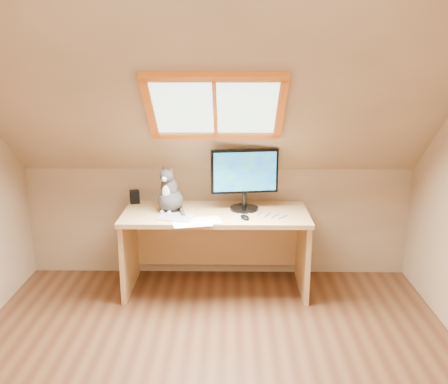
{
  "coord_description": "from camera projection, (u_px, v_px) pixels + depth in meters",
  "views": [
    {
      "loc": [
        0.12,
        -2.64,
        1.98
      ],
      "look_at": [
        0.07,
        1.0,
        0.99
      ],
      "focal_mm": 40.0,
      "sensor_mm": 36.0,
      "label": 1
    }
  ],
  "objects": [
    {
      "name": "room_shell",
      "position": [
        209.0,
        166.0,
        2.6
      ],
      "size": [
        3.52,
        3.52,
        2.41
      ],
      "color": "tan",
      "rests_on": "ground"
    },
    {
      "name": "desk",
      "position": [
        216.0,
        234.0,
        4.34
      ],
      "size": [
        1.56,
        0.68,
        0.71
      ],
      "color": "tan",
      "rests_on": "ground"
    },
    {
      "name": "monitor",
      "position": [
        245.0,
        176.0,
        4.19
      ],
      "size": [
        0.57,
        0.24,
        0.53
      ],
      "color": "black",
      "rests_on": "desk"
    },
    {
      "name": "cat",
      "position": [
        170.0,
        194.0,
        4.2
      ],
      "size": [
        0.29,
        0.32,
        0.4
      ],
      "color": "#47413E",
      "rests_on": "desk"
    },
    {
      "name": "desk_speaker",
      "position": [
        135.0,
        197.0,
        4.45
      ],
      "size": [
        0.1,
        0.1,
        0.12
      ],
      "primitive_type": "cube",
      "rotation": [
        0.0,
        0.0,
        0.3
      ],
      "color": "black",
      "rests_on": "desk"
    },
    {
      "name": "graphics_tablet",
      "position": [
        177.0,
        217.0,
        4.05
      ],
      "size": [
        0.32,
        0.27,
        0.01
      ],
      "primitive_type": "cube",
      "rotation": [
        0.0,
        0.0,
        -0.26
      ],
      "color": "#B2B2B7",
      "rests_on": "desk"
    },
    {
      "name": "mouse",
      "position": [
        245.0,
        217.0,
        4.02
      ],
      "size": [
        0.1,
        0.12,
        0.03
      ],
      "primitive_type": "ellipsoid",
      "rotation": [
        0.0,
        0.0,
        0.4
      ],
      "color": "black",
      "rests_on": "desk"
    },
    {
      "name": "papers",
      "position": [
        191.0,
        221.0,
        3.96
      ],
      "size": [
        0.35,
        0.3,
        0.01
      ],
      "color": "white",
      "rests_on": "desk"
    },
    {
      "name": "cables",
      "position": [
        260.0,
        216.0,
        4.09
      ],
      "size": [
        0.51,
        0.26,
        0.01
      ],
      "color": "silver",
      "rests_on": "desk"
    }
  ]
}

